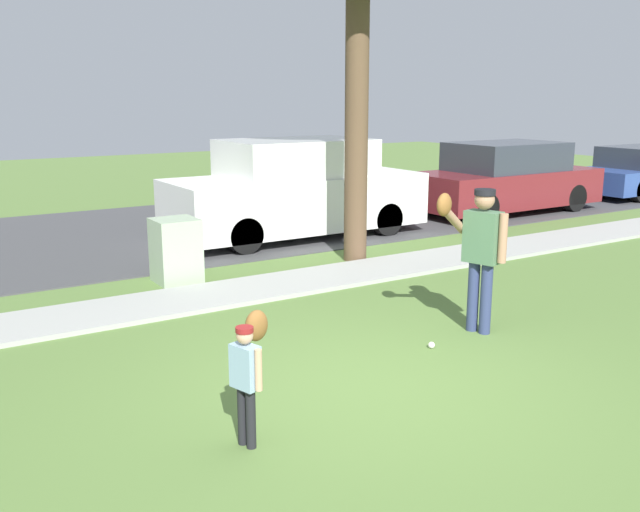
{
  "coord_description": "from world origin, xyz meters",
  "views": [
    {
      "loc": [
        -3.72,
        -5.06,
        2.73
      ],
      "look_at": [
        0.31,
        1.31,
        1.0
      ],
      "focal_mm": 39.61,
      "sensor_mm": 36.0,
      "label": 1
    }
  ],
  "objects_px": {
    "baseball": "(431,345)",
    "parked_suv_maroon": "(505,179)",
    "person_child": "(249,361)",
    "person_adult": "(479,244)",
    "parked_van_white": "(296,191)",
    "utility_cabinet": "(176,250)"
  },
  "relations": [
    {
      "from": "baseball",
      "to": "parked_suv_maroon",
      "type": "height_order",
      "value": "parked_suv_maroon"
    },
    {
      "from": "person_child",
      "to": "parked_suv_maroon",
      "type": "height_order",
      "value": "parked_suv_maroon"
    },
    {
      "from": "person_adult",
      "to": "parked_van_white",
      "type": "relative_size",
      "value": 0.34
    },
    {
      "from": "person_child",
      "to": "parked_van_white",
      "type": "bearing_deg",
      "value": 40.75
    },
    {
      "from": "baseball",
      "to": "parked_van_white",
      "type": "bearing_deg",
      "value": 72.89
    },
    {
      "from": "baseball",
      "to": "utility_cabinet",
      "type": "xyz_separation_m",
      "value": [
        -1.32,
        4.21,
        0.44
      ]
    },
    {
      "from": "parked_van_white",
      "to": "baseball",
      "type": "bearing_deg",
      "value": -107.11
    },
    {
      "from": "person_adult",
      "to": "person_child",
      "type": "distance_m",
      "value": 3.59
    },
    {
      "from": "utility_cabinet",
      "to": "parked_van_white",
      "type": "distance_m",
      "value": 3.79
    },
    {
      "from": "parked_van_white",
      "to": "person_adult",
      "type": "bearing_deg",
      "value": -100.43
    },
    {
      "from": "person_adult",
      "to": "person_child",
      "type": "height_order",
      "value": "person_adult"
    },
    {
      "from": "parked_van_white",
      "to": "parked_suv_maroon",
      "type": "relative_size",
      "value": 1.06
    },
    {
      "from": "person_child",
      "to": "baseball",
      "type": "bearing_deg",
      "value": 1.35
    },
    {
      "from": "person_child",
      "to": "parked_suv_maroon",
      "type": "distance_m",
      "value": 12.31
    },
    {
      "from": "baseball",
      "to": "parked_van_white",
      "type": "relative_size",
      "value": 0.01
    },
    {
      "from": "utility_cabinet",
      "to": "parked_van_white",
      "type": "relative_size",
      "value": 0.19
    },
    {
      "from": "person_adult",
      "to": "parked_suv_maroon",
      "type": "relative_size",
      "value": 0.36
    },
    {
      "from": "utility_cabinet",
      "to": "parked_van_white",
      "type": "xyz_separation_m",
      "value": [
        3.22,
        1.95,
        0.43
      ]
    },
    {
      "from": "baseball",
      "to": "parked_van_white",
      "type": "height_order",
      "value": "parked_van_white"
    },
    {
      "from": "utility_cabinet",
      "to": "parked_suv_maroon",
      "type": "height_order",
      "value": "parked_suv_maroon"
    },
    {
      "from": "person_child",
      "to": "parked_van_white",
      "type": "distance_m",
      "value": 8.35
    },
    {
      "from": "baseball",
      "to": "parked_van_white",
      "type": "xyz_separation_m",
      "value": [
        1.9,
        6.17,
        0.87
      ]
    }
  ]
}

